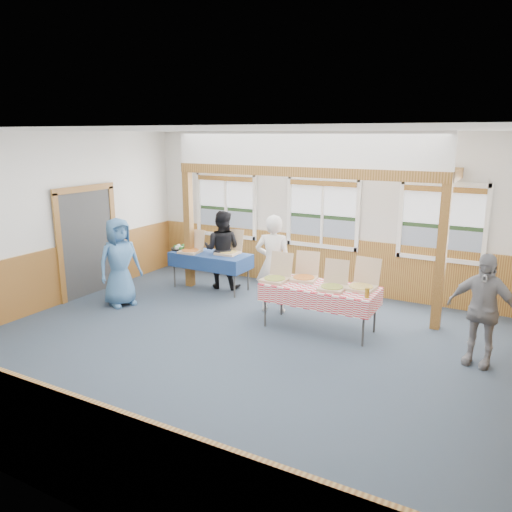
{
  "coord_description": "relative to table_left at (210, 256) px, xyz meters",
  "views": [
    {
      "loc": [
        3.63,
        -5.96,
        3.15
      ],
      "look_at": [
        -0.19,
        1.0,
        1.2
      ],
      "focal_mm": 35.0,
      "sensor_mm": 36.0,
      "label": 1
    }
  ],
  "objects": [
    {
      "name": "wall_back",
      "position": [
        1.99,
        1.17,
        0.91
      ],
      "size": [
        8.0,
        0.0,
        8.0
      ],
      "primitive_type": "plane",
      "rotation": [
        1.57,
        0.0,
        0.0
      ],
      "color": "silver",
      "rests_on": "floor"
    },
    {
      "name": "table_left",
      "position": [
        0.0,
        0.0,
        0.0
      ],
      "size": [
        1.75,
        1.02,
        0.76
      ],
      "rotation": [
        0.0,
        0.0,
        0.17
      ],
      "color": "#363636",
      "rests_on": "floor"
    },
    {
      "name": "pizza_box_c",
      "position": [
        2.06,
        -1.11,
        0.13
      ],
      "size": [
        0.41,
        0.5,
        0.44
      ],
      "rotation": [
        0.0,
        0.0,
        -0.02
      ],
      "color": "tan",
      "rests_on": "table_right"
    },
    {
      "name": "wall_left",
      "position": [
        -2.01,
        -2.33,
        0.91
      ],
      "size": [
        0.0,
        8.0,
        8.0
      ],
      "primitive_type": "plane",
      "rotation": [
        1.57,
        0.0,
        1.57
      ],
      "color": "silver",
      "rests_on": "floor"
    },
    {
      "name": "cross_beam",
      "position": [
        1.99,
        -0.03,
        1.8
      ],
      "size": [
        5.15,
        0.18,
        0.18
      ],
      "primitive_type": "cube",
      "color": "brown",
      "rests_on": "post_left"
    },
    {
      "name": "cased_opening",
      "position": [
        -1.97,
        -1.43,
        0.36
      ],
      "size": [
        0.06,
        1.3,
        2.1
      ],
      "primitive_type": "cube",
      "color": "#363636",
      "rests_on": "wall_left"
    },
    {
      "name": "person_grey",
      "position": [
        5.23,
        -1.13,
        0.11
      ],
      "size": [
        1.0,
        0.56,
        1.6
      ],
      "primitive_type": "imported",
      "rotation": [
        0.0,
        0.0,
        -0.19
      ],
      "color": "gray",
      "rests_on": "floor"
    },
    {
      "name": "pizza_box_b",
      "position": [
        0.35,
        0.16,
        0.13
      ],
      "size": [
        0.45,
        0.54,
        0.47
      ],
      "rotation": [
        0.0,
        0.0,
        0.04
      ],
      "color": "tan",
      "rests_on": "table_left"
    },
    {
      "name": "drink_glass",
      "position": [
        3.66,
        -1.26,
        0.14
      ],
      "size": [
        0.07,
        0.07,
        0.15
      ],
      "primitive_type": "cylinder",
      "color": "#8E6617",
      "rests_on": "table_right"
    },
    {
      "name": "pizza_box_d",
      "position": [
        2.46,
        -0.82,
        0.13
      ],
      "size": [
        0.48,
        0.55,
        0.44
      ],
      "rotation": [
        0.0,
        0.0,
        0.17
      ],
      "color": "tan",
      "rests_on": "table_right"
    },
    {
      "name": "window_right",
      "position": [
        4.29,
        1.13,
        0.98
      ],
      "size": [
        1.56,
        0.1,
        1.46
      ],
      "color": "white",
      "rests_on": "wall_back"
    },
    {
      "name": "wainscot_front",
      "position": [
        1.99,
        -5.81,
        -0.14
      ],
      "size": [
        7.98,
        0.05,
        1.1
      ],
      "primitive_type": "cube",
      "color": "brown",
      "rests_on": "floor"
    },
    {
      "name": "veggie_tray",
      "position": [
        -0.75,
        0.0,
        0.09
      ],
      "size": [
        0.42,
        0.42,
        0.09
      ],
      "color": "black",
      "rests_on": "table_left"
    },
    {
      "name": "floor",
      "position": [
        1.99,
        -2.33,
        -0.69
      ],
      "size": [
        8.0,
        8.0,
        0.0
      ],
      "primitive_type": "plane",
      "color": "#293843",
      "rests_on": "ground"
    },
    {
      "name": "window_left",
      "position": [
        -0.31,
        1.13,
        0.98
      ],
      "size": [
        1.56,
        0.1,
        1.46
      ],
      "color": "white",
      "rests_on": "wall_back"
    },
    {
      "name": "wall_front",
      "position": [
        1.99,
        -5.83,
        0.91
      ],
      "size": [
        8.0,
        0.0,
        8.0
      ],
      "primitive_type": "plane",
      "rotation": [
        -1.57,
        0.0,
        0.0
      ],
      "color": "silver",
      "rests_on": "floor"
    },
    {
      "name": "pizza_box_a",
      "position": [
        -0.4,
        -0.11,
        0.13
      ],
      "size": [
        0.45,
        0.53,
        0.44
      ],
      "rotation": [
        0.0,
        0.0,
        0.1
      ],
      "color": "tan",
      "rests_on": "table_left"
    },
    {
      "name": "post_left",
      "position": [
        -0.51,
        -0.03,
        0.51
      ],
      "size": [
        0.15,
        0.15,
        2.4
      ],
      "primitive_type": "cube",
      "color": "brown",
      "rests_on": "floor"
    },
    {
      "name": "wainscot_left",
      "position": [
        -1.98,
        -2.33,
        -0.14
      ],
      "size": [
        0.05,
        6.98,
        1.1
      ],
      "primitive_type": "cube",
      "color": "brown",
      "rests_on": "floor"
    },
    {
      "name": "man_blue",
      "position": [
        -0.91,
        -1.66,
        0.14
      ],
      "size": [
        0.78,
        0.95,
        1.66
      ],
      "primitive_type": "imported",
      "rotation": [
        0.0,
        0.0,
        1.21
      ],
      "color": "#3D699A",
      "rests_on": "floor"
    },
    {
      "name": "ceiling",
      "position": [
        1.99,
        -2.33,
        2.51
      ],
      "size": [
        8.0,
        8.0,
        0.0
      ],
      "primitive_type": "plane",
      "rotation": [
        3.14,
        0.0,
        0.0
      ],
      "color": "white",
      "rests_on": "wall_back"
    },
    {
      "name": "window_mid",
      "position": [
        1.99,
        1.13,
        0.98
      ],
      "size": [
        1.56,
        0.1,
        1.46
      ],
      "color": "white",
      "rests_on": "wall_back"
    },
    {
      "name": "post_right",
      "position": [
        4.49,
        -0.03,
        0.51
      ],
      "size": [
        0.15,
        0.15,
        2.4
      ],
      "primitive_type": "cube",
      "color": "brown",
      "rests_on": "floor"
    },
    {
      "name": "wainscot_back",
      "position": [
        1.99,
        1.14,
        -0.14
      ],
      "size": [
        7.98,
        0.05,
        1.1
      ],
      "primitive_type": "cube",
      "color": "brown",
      "rests_on": "floor"
    },
    {
      "name": "pizza_box_e",
      "position": [
        3.06,
        -1.09,
        0.13
      ],
      "size": [
        0.43,
        0.51,
        0.43
      ],
      "rotation": [
        0.0,
        0.0,
        0.08
      ],
      "color": "tan",
      "rests_on": "table_right"
    },
    {
      "name": "woman_black",
      "position": [
        0.16,
        0.2,
        0.12
      ],
      "size": [
        0.9,
        0.77,
        1.63
      ],
      "primitive_type": "imported",
      "rotation": [
        0.0,
        0.0,
        3.36
      ],
      "color": "black",
      "rests_on": "floor"
    },
    {
      "name": "woman_white",
      "position": [
        1.75,
        -0.59,
        0.2
      ],
      "size": [
        0.75,
        0.6,
        1.78
      ],
      "primitive_type": "imported",
      "rotation": [
        0.0,
        0.0,
        3.44
      ],
      "color": "silver",
      "rests_on": "floor"
    },
    {
      "name": "pizza_box_f",
      "position": [
        3.47,
        -0.87,
        0.13
      ],
      "size": [
        0.46,
        0.55,
        0.47
      ],
      "rotation": [
        0.0,
        0.0,
        -0.07
      ],
      "color": "tan",
      "rests_on": "table_right"
    },
    {
      "name": "table_right",
      "position": [
        2.81,
        -1.01,
        0.01
      ],
      "size": [
        1.87,
        0.84,
        0.76
      ],
      "rotation": [
        0.0,
        0.0,
        0.01
      ],
      "color": "#363636",
      "rests_on": "floor"
    }
  ]
}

